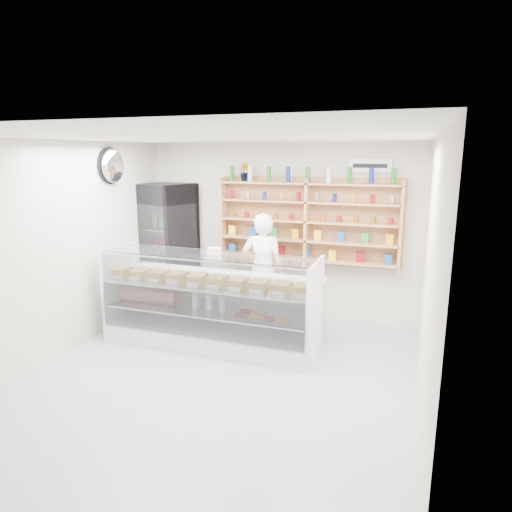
% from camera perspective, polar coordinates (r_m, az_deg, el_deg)
% --- Properties ---
extents(room, '(5.00, 5.00, 5.00)m').
position_cam_1_polar(room, '(5.14, -5.14, -1.13)').
color(room, '#9E9EA3').
rests_on(room, ground).
extents(display_counter, '(3.00, 0.89, 1.30)m').
position_cam_1_polar(display_counter, '(6.48, -5.62, -7.84)').
color(display_counter, white).
rests_on(display_counter, floor).
extents(shop_worker, '(0.70, 0.52, 1.76)m').
position_cam_1_polar(shop_worker, '(7.03, 0.83, -1.68)').
color(shop_worker, white).
rests_on(shop_worker, floor).
extents(drinks_cooler, '(0.95, 0.93, 2.14)m').
position_cam_1_polar(drinks_cooler, '(7.90, -10.88, 1.13)').
color(drinks_cooler, black).
rests_on(drinks_cooler, floor).
extents(wall_shelving, '(2.84, 0.28, 1.33)m').
position_cam_1_polar(wall_shelving, '(7.13, 6.38, 4.30)').
color(wall_shelving, tan).
rests_on(wall_shelving, back_wall).
extents(potted_plant, '(0.20, 0.18, 0.30)m').
position_cam_1_polar(potted_plant, '(7.37, -1.41, 10.49)').
color(potted_plant, '#1E6626').
rests_on(potted_plant, wall_shelving).
extents(security_mirror, '(0.15, 0.50, 0.50)m').
position_cam_1_polar(security_mirror, '(7.15, -17.45, 10.71)').
color(security_mirror, silver).
rests_on(security_mirror, left_wall).
extents(wall_sign, '(0.62, 0.03, 0.20)m').
position_cam_1_polar(wall_sign, '(7.04, 14.08, 10.89)').
color(wall_sign, white).
rests_on(wall_sign, back_wall).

